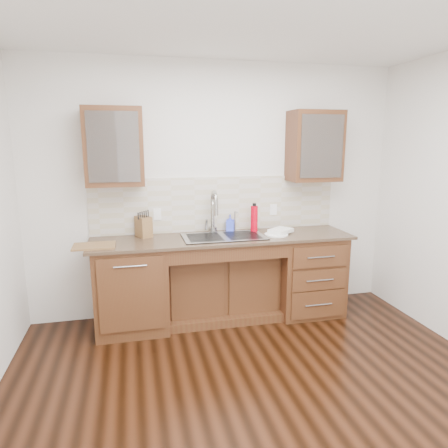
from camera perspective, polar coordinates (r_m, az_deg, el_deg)
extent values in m
cube|color=black|center=(3.27, 6.14, -24.46)|extent=(4.00, 3.50, 0.10)
cube|color=silver|center=(4.41, -1.19, 4.86)|extent=(4.00, 0.10, 2.70)
cube|color=#593014|center=(4.18, -13.07, -8.72)|extent=(0.70, 0.62, 0.88)
cube|color=#593014|center=(4.39, -0.39, -8.64)|extent=(1.20, 0.44, 0.70)
cube|color=#593014|center=(4.57, 11.64, -6.85)|extent=(0.70, 0.62, 0.88)
cube|color=#84705B|center=(4.13, -0.08, -2.04)|extent=(2.70, 0.65, 0.03)
cube|color=beige|center=(4.37, -1.01, 2.87)|extent=(2.70, 0.02, 0.59)
cube|color=#9E9EA5|center=(4.13, -0.03, -3.03)|extent=(0.84, 0.46, 0.19)
cylinder|color=#999993|center=(4.28, -1.65, 1.38)|extent=(0.04, 0.04, 0.40)
cylinder|color=#999993|center=(4.36, 1.56, 0.51)|extent=(0.02, 0.02, 0.24)
cube|color=#593014|center=(4.06, -15.43, 10.57)|extent=(0.55, 0.34, 0.75)
cube|color=#593014|center=(4.51, 12.80, 10.78)|extent=(0.55, 0.34, 0.75)
cube|color=white|center=(4.28, -9.50, 1.38)|extent=(0.08, 0.01, 0.12)
cube|color=white|center=(4.55, 7.06, 2.06)|extent=(0.08, 0.01, 0.12)
imported|color=#384EEF|center=(4.37, 0.88, 0.15)|extent=(0.10, 0.10, 0.18)
cylinder|color=#BC0013|center=(4.33, 4.33, 0.72)|extent=(0.10, 0.10, 0.29)
cylinder|color=white|center=(4.23, 7.48, -1.50)|extent=(0.28, 0.28, 0.01)
cube|color=beige|center=(4.30, 8.11, -0.94)|extent=(0.30, 0.29, 0.04)
cube|color=brown|center=(4.19, -11.42, -0.37)|extent=(0.18, 0.22, 0.21)
cube|color=#A45E33|center=(3.93, -18.07, -2.99)|extent=(0.39, 0.27, 0.02)
imported|color=silver|center=(4.07, -16.63, 9.74)|extent=(0.13, 0.13, 0.09)
imported|color=silver|center=(4.06, -14.25, 9.90)|extent=(0.14, 0.14, 0.10)
imported|color=white|center=(4.48, 11.89, 10.22)|extent=(0.18, 0.18, 0.11)
imported|color=silver|center=(4.56, 14.12, 10.02)|extent=(0.12, 0.12, 0.09)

